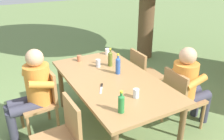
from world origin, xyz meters
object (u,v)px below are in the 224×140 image
Objects in this scene: chair_far_right at (180,97)px; cup_steel at (98,63)px; person_in_white_shirt at (33,89)px; table_knife at (101,88)px; chair_near_left at (43,98)px; bottle_green at (121,103)px; bottle_blue at (118,65)px; cup_terracotta at (79,58)px; bottle_olive at (110,58)px; cup_white at (108,51)px; chair_near_right at (63,135)px; dining_table at (112,84)px; chair_far_left at (144,73)px; cup_glass at (136,93)px; person_in_plaid_shirt at (188,84)px.

chair_far_right is 7.68× the size of cup_steel.
person_in_white_shirt is 0.91m from table_knife.
bottle_green is at bearing 25.52° from chair_near_left.
cup_terracotta is at bearing -156.30° from bottle_blue.
bottle_olive reaches higher than cup_steel.
chair_far_right is at bearing 20.41° from cup_white.
person_in_white_shirt is at bearing -172.58° from chair_near_right.
cup_steel reaches higher than chair_far_right.
cup_terracotta is (0.05, -0.51, -0.00)m from cup_white.
chair_near_right is (0.85, 0.00, 0.00)m from chair_near_left.
dining_table is 0.77m from bottle_green.
cup_steel is at bearing 165.84° from bottle_green.
dining_table is 1.59× the size of person_in_white_shirt.
bottle_green is 2.68× the size of cup_terracotta.
cup_terracotta is 0.36m from cup_steel.
cup_white is 0.51m from cup_terracotta.
dining_table is 0.78m from cup_terracotta.
chair_far_left is 9.68× the size of cup_terracotta.
bottle_green is at bearing 30.02° from person_in_white_shirt.
chair_near_left reaches higher than cup_white.
cup_glass is at bearing -14.61° from cup_white.
bottle_olive is at bearing 73.06° from cup_steel.
person_in_white_shirt is (0.01, -0.11, 0.17)m from chair_near_left.
dining_table is 16.52× the size of cup_steel.
chair_far_left reaches higher than cup_white.
bottle_green is at bearing -22.91° from cup_white.
bottle_olive is 1.16m from bottle_green.
bottle_green is at bearing -21.67° from dining_table.
cup_white is at bearing 156.94° from bottle_olive.
cup_white is 0.52m from cup_steel.
person_in_plaid_shirt is 1.36m from cup_white.
person_in_plaid_shirt reaches higher than dining_table.
chair_near_right is 0.70m from table_knife.
person_in_plaid_shirt is 1.25m from bottle_green.
bottle_green is at bearing 62.60° from chair_near_right.
bottle_olive is 0.18m from cup_steel.
cup_white is at bearing -159.59° from chair_far_right.
bottle_green is 2.13× the size of cup_steel.
cup_white is at bearing 157.09° from bottle_green.
dining_table is 20.81× the size of cup_terracotta.
bottle_green reaches higher than chair_far_right.
bottle_blue is at bearing 72.97° from person_in_white_shirt.
cup_white is (-0.80, 0.36, 0.13)m from dining_table.
cup_glass is at bearing 81.94° from chair_near_right.
cup_terracotta is at bearing -140.67° from chair_far_right.
chair_far_left reaches higher than cup_terracotta.
person_in_white_shirt is (0.00, -1.74, 0.17)m from chair_far_left.
cup_glass is (0.11, -0.80, 0.34)m from chair_far_right.
person_in_white_shirt is at bearing -107.03° from bottle_blue.
chair_far_right is at bearing 52.53° from bottle_blue.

